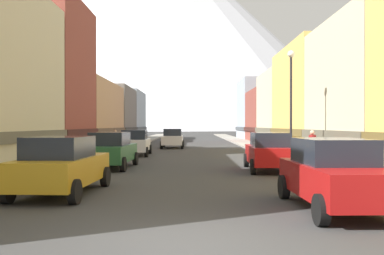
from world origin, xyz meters
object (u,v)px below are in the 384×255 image
car_left_1 (113,150)px  car_right_1 (271,151)px  potted_plant_1 (57,152)px  trash_bin_right (333,159)px  pedestrian_2 (314,149)px  car_right_0 (337,174)px  potted_plant_0 (308,150)px  pedestrian_1 (117,140)px  car_driving_0 (174,138)px  parking_meter_near (359,158)px  car_left_2 (137,143)px  car_left_0 (63,165)px  streetlamp_right (293,89)px

car_left_1 → car_right_1: bearing=-8.4°
car_right_1 → potted_plant_1: bearing=167.0°
trash_bin_right → pedestrian_2: (-0.10, 2.54, 0.30)m
car_right_0 → potted_plant_0: car_right_0 is taller
pedestrian_1 → trash_bin_right: bearing=-52.9°
car_left_1 → pedestrian_2: bearing=2.6°
car_right_1 → trash_bin_right: bearing=-20.7°
car_right_1 → pedestrian_1: bearing=122.7°
car_driving_0 → parking_meter_near: car_driving_0 is taller
car_left_2 → pedestrian_2: (10.05, -8.24, 0.05)m
car_left_1 → car_driving_0: bearing=83.1°
car_right_1 → car_left_1: bearing=171.6°
car_left_2 → parking_meter_near: car_left_2 is taller
car_left_1 → pedestrian_2: size_ratio=2.60×
parking_meter_near → potted_plant_1: parking_meter_near is taller
car_left_0 → pedestrian_1: 22.49m
car_left_2 → car_right_1: 12.41m
car_driving_0 → potted_plant_0: bearing=-58.3°
potted_plant_0 → pedestrian_1: 16.73m
car_left_0 → car_left_1: 7.80m
streetlamp_right → car_right_0: bearing=-97.8°
car_left_2 → pedestrian_1: size_ratio=2.80×
car_driving_0 → streetlamp_right: streetlamp_right is taller
parking_meter_near → trash_bin_right: 4.54m
car_left_1 → pedestrian_2: pedestrian_2 is taller
car_driving_0 → potted_plant_0: 16.36m
parking_meter_near → streetlamp_right: bearing=92.9°
car_right_0 → parking_meter_near: bearing=61.1°
car_left_1 → car_left_0: bearing=-90.0°
trash_bin_right → potted_plant_0: (0.65, 6.42, 0.00)m
parking_meter_near → pedestrian_1: 24.30m
potted_plant_0 → pedestrian_1: (-13.25, 10.21, 0.23)m
car_left_0 → pedestrian_2: (10.05, 8.26, 0.05)m
pedestrian_1 → pedestrian_2: bearing=-48.4°
car_left_2 → potted_plant_1: 8.00m
car_right_0 → pedestrian_2: size_ratio=2.58×
car_left_2 → pedestrian_1: 6.35m
car_right_0 → car_driving_0: 28.87m
parking_meter_near → streetlamp_right: (-0.40, 7.78, 2.97)m
trash_bin_right → car_left_1: bearing=168.4°
car_right_0 → parking_meter_near: 4.03m
car_driving_0 → potted_plant_1: size_ratio=4.57×
pedestrian_1 → car_left_2: bearing=-67.3°
car_driving_0 → pedestrian_2: bearing=-66.2°
parking_meter_near → potted_plant_1: size_ratio=1.38×
car_left_0 → trash_bin_right: (10.15, 5.71, -0.26)m
car_left_1 → car_right_0: bearing=-53.1°
parking_meter_near → pedestrian_2: pedestrian_2 is taller
car_left_1 → parking_meter_near: car_left_1 is taller
car_right_0 → streetlamp_right: bearing=82.2°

